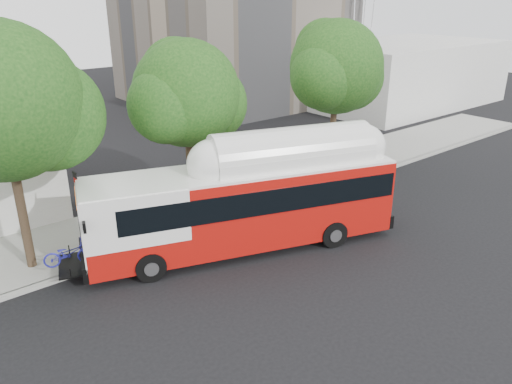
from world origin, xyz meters
The scene contains 10 objects.
ground centered at (0.00, 0.00, 0.00)m, with size 120.00×120.00×0.00m, color black.
sidewalk centered at (0.00, 6.50, 0.07)m, with size 60.00×5.00×0.15m, color gray.
curb_strip centered at (0.00, 3.90, 0.07)m, with size 60.00×0.30×0.15m, color gray.
red_curb_segment centered at (-3.00, 3.90, 0.08)m, with size 10.00×0.32×0.16m, color maroon.
street_tree_left centered at (-8.53, 5.56, 6.60)m, with size 6.67×5.80×9.74m.
street_tree_mid centered at (-0.59, 6.06, 5.91)m, with size 5.75×5.00×8.62m.
street_tree_right centered at (9.44, 5.86, 6.26)m, with size 6.21×5.40×9.18m.
horizon_block centered at (30.00, 16.00, 3.00)m, with size 20.00×12.00×6.00m, color silver.
transit_bus centered at (-1.10, 1.47, 1.96)m, with size 14.23×6.89×4.19m.
signal_pole centered at (-7.08, 4.63, 2.04)m, with size 0.11×0.38×3.98m.
Camera 1 is at (-13.15, -13.98, 10.46)m, focal length 35.00 mm.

